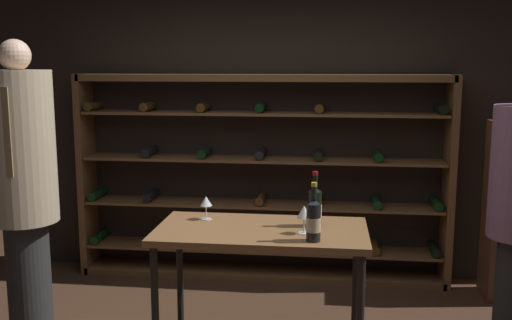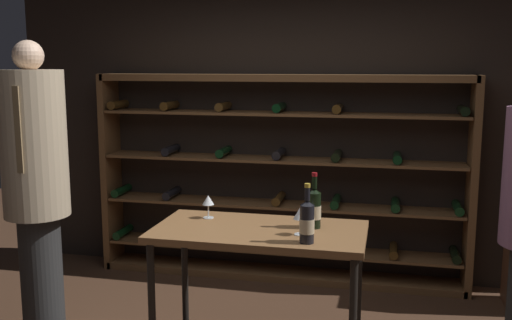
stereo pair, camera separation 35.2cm
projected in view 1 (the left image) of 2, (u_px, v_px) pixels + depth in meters
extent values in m
cube|color=black|center=(275.00, 129.00, 5.27)|extent=(5.25, 0.10, 2.65)
cube|color=brown|center=(87.00, 174.00, 5.34)|extent=(0.06, 0.32, 1.82)
cube|color=brown|center=(449.00, 183.00, 4.95)|extent=(0.06, 0.32, 1.82)
cube|color=brown|center=(261.00, 78.00, 5.00)|extent=(3.21, 0.32, 0.06)
cube|color=brown|center=(261.00, 273.00, 5.29)|extent=(3.21, 0.32, 0.06)
cube|color=brown|center=(261.00, 248.00, 5.25)|extent=(3.13, 0.32, 0.02)
cylinder|color=black|center=(100.00, 236.00, 5.42)|extent=(0.08, 0.30, 0.08)
cylinder|color=black|center=(152.00, 238.00, 5.36)|extent=(0.08, 0.30, 0.08)
cylinder|color=black|center=(206.00, 240.00, 5.30)|extent=(0.08, 0.30, 0.08)
cylinder|color=black|center=(261.00, 242.00, 5.24)|extent=(0.08, 0.30, 0.08)
cylinder|color=black|center=(317.00, 244.00, 5.18)|extent=(0.08, 0.30, 0.08)
cylinder|color=#4C3314|center=(375.00, 246.00, 5.12)|extent=(0.08, 0.30, 0.08)
cylinder|color=black|center=(433.00, 249.00, 5.06)|extent=(0.08, 0.30, 0.08)
cube|color=brown|center=(261.00, 204.00, 5.18)|extent=(3.13, 0.32, 0.02)
cylinder|color=black|center=(98.00, 194.00, 5.36)|extent=(0.08, 0.30, 0.08)
cylinder|color=black|center=(151.00, 195.00, 5.30)|extent=(0.08, 0.30, 0.08)
cylinder|color=#4C3314|center=(261.00, 198.00, 5.18)|extent=(0.08, 0.30, 0.08)
cylinder|color=black|center=(318.00, 200.00, 5.11)|extent=(0.08, 0.30, 0.08)
cylinder|color=black|center=(376.00, 202.00, 5.05)|extent=(0.08, 0.30, 0.08)
cylinder|color=black|center=(436.00, 203.00, 4.99)|extent=(0.08, 0.30, 0.08)
cube|color=brown|center=(261.00, 160.00, 5.12)|extent=(3.13, 0.32, 0.02)
cylinder|color=black|center=(150.00, 151.00, 5.23)|extent=(0.08, 0.30, 0.08)
cylinder|color=black|center=(205.00, 152.00, 5.17)|extent=(0.08, 0.30, 0.08)
cylinder|color=black|center=(261.00, 153.00, 5.11)|extent=(0.08, 0.30, 0.08)
cylinder|color=black|center=(319.00, 154.00, 5.05)|extent=(0.08, 0.30, 0.08)
cylinder|color=black|center=(378.00, 155.00, 4.99)|extent=(0.08, 0.30, 0.08)
cube|color=brown|center=(261.00, 114.00, 5.05)|extent=(3.13, 0.32, 0.02)
cylinder|color=#4C3314|center=(94.00, 106.00, 5.23)|extent=(0.08, 0.30, 0.08)
cylinder|color=#4C3314|center=(148.00, 106.00, 5.17)|extent=(0.08, 0.30, 0.08)
cylinder|color=#4C3314|center=(204.00, 107.00, 5.11)|extent=(0.08, 0.30, 0.08)
cylinder|color=black|center=(261.00, 107.00, 5.04)|extent=(0.08, 0.30, 0.08)
cylinder|color=#4C3314|center=(319.00, 108.00, 4.98)|extent=(0.08, 0.30, 0.08)
cylinder|color=black|center=(441.00, 109.00, 4.86)|extent=(0.08, 0.30, 0.08)
cube|color=brown|center=(261.00, 232.00, 3.48)|extent=(1.26, 0.67, 0.04)
cylinder|color=black|center=(155.00, 320.00, 3.35)|extent=(0.04, 0.04, 0.89)
cylinder|color=black|center=(180.00, 284.00, 3.91)|extent=(0.04, 0.04, 0.89)
cylinder|color=black|center=(355.00, 292.00, 3.77)|extent=(0.04, 0.04, 0.89)
cylinder|color=#2B2B2B|center=(30.00, 287.00, 3.85)|extent=(0.28, 0.28, 0.90)
cylinder|color=tan|center=(21.00, 147.00, 3.70)|extent=(0.43, 0.43, 0.97)
sphere|color=beige|center=(15.00, 55.00, 3.61)|extent=(0.20, 0.20, 0.20)
cube|color=olive|center=(7.00, 133.00, 3.47)|extent=(0.05, 0.02, 0.54)
cylinder|color=black|center=(315.00, 209.00, 3.51)|extent=(0.08, 0.08, 0.21)
cone|color=black|center=(315.00, 189.00, 3.49)|extent=(0.08, 0.08, 0.03)
cylinder|color=black|center=(315.00, 181.00, 3.48)|extent=(0.03, 0.03, 0.08)
cylinder|color=maroon|center=(315.00, 173.00, 3.48)|extent=(0.03, 0.03, 0.02)
cylinder|color=#C6B28C|center=(315.00, 211.00, 3.51)|extent=(0.09, 0.09, 0.08)
cylinder|color=black|center=(313.00, 223.00, 3.21)|extent=(0.08, 0.08, 0.21)
cone|color=black|center=(314.00, 202.00, 3.19)|extent=(0.08, 0.08, 0.03)
cylinder|color=black|center=(314.00, 193.00, 3.18)|extent=(0.03, 0.03, 0.07)
cylinder|color=#B7932D|center=(314.00, 184.00, 3.18)|extent=(0.03, 0.03, 0.02)
cylinder|color=#C6B28C|center=(313.00, 224.00, 3.21)|extent=(0.08, 0.08, 0.08)
cylinder|color=silver|center=(206.00, 219.00, 3.68)|extent=(0.07, 0.07, 0.00)
cylinder|color=silver|center=(206.00, 212.00, 3.67)|extent=(0.01, 0.01, 0.08)
cone|color=silver|center=(206.00, 201.00, 3.66)|extent=(0.08, 0.08, 0.06)
cylinder|color=#590A14|center=(206.00, 203.00, 3.66)|extent=(0.04, 0.04, 0.02)
cylinder|color=silver|center=(304.00, 233.00, 3.37)|extent=(0.07, 0.07, 0.00)
cylinder|color=silver|center=(304.00, 225.00, 3.37)|extent=(0.01, 0.01, 0.09)
cone|color=silver|center=(304.00, 212.00, 3.35)|extent=(0.08, 0.08, 0.07)
cylinder|color=#590A14|center=(304.00, 214.00, 3.36)|extent=(0.04, 0.04, 0.03)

